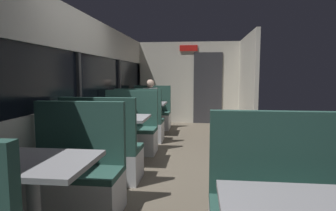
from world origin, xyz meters
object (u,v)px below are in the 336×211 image
(bench_near_window_facing_entry, at_px, (75,180))
(dining_table_far_window, at_px, (146,107))
(bench_mid_window_facing_entry, at_px, (130,134))
(bench_far_window_facing_entry, at_px, (151,116))
(bench_mid_window_facing_end, at_px, (103,156))
(dining_table_near_window, at_px, (32,173))
(bench_far_window_facing_end, at_px, (140,126))
(seated_passenger, at_px, (151,108))
(dining_table_mid_window, at_px, (118,123))

(bench_near_window_facing_entry, bearing_deg, dining_table_far_window, 90.00)
(bench_mid_window_facing_entry, relative_size, bench_far_window_facing_entry, 1.00)
(bench_mid_window_facing_end, bearing_deg, dining_table_near_window, -90.00)
(dining_table_far_window, xyz_separation_m, bench_far_window_facing_end, (0.00, -0.70, -0.31))
(dining_table_near_window, xyz_separation_m, bench_far_window_facing_end, (0.00, 3.81, -0.31))
(bench_near_window_facing_entry, height_order, bench_far_window_facing_end, same)
(bench_far_window_facing_end, bearing_deg, bench_near_window_facing_entry, -90.00)
(bench_far_window_facing_end, relative_size, seated_passenger, 0.87)
(bench_far_window_facing_entry, bearing_deg, bench_near_window_facing_entry, -90.00)
(bench_mid_window_facing_end, bearing_deg, bench_near_window_facing_entry, -90.00)
(dining_table_mid_window, relative_size, seated_passenger, 0.71)
(bench_far_window_facing_entry, bearing_deg, bench_far_window_facing_end, -90.00)
(seated_passenger, bearing_deg, bench_far_window_facing_entry, 90.00)
(bench_far_window_facing_entry, bearing_deg, bench_mid_window_facing_end, -90.00)
(bench_mid_window_facing_end, bearing_deg, dining_table_mid_window, 90.00)
(dining_table_far_window, bearing_deg, bench_near_window_facing_entry, -90.00)
(bench_far_window_facing_end, bearing_deg, dining_table_near_window, -90.00)
(seated_passenger, bearing_deg, dining_table_mid_window, -90.00)
(dining_table_near_window, distance_m, bench_mid_window_facing_end, 1.58)
(bench_far_window_facing_end, xyz_separation_m, bench_far_window_facing_entry, (0.00, 1.40, 0.00))
(dining_table_mid_window, distance_m, dining_table_far_window, 2.25)
(seated_passenger, bearing_deg, dining_table_far_window, -90.00)
(bench_mid_window_facing_entry, distance_m, bench_far_window_facing_entry, 2.25)
(bench_far_window_facing_end, xyz_separation_m, seated_passenger, (0.00, 1.33, 0.21))
(dining_table_near_window, height_order, bench_far_window_facing_end, bench_far_window_facing_end)
(bench_mid_window_facing_end, bearing_deg, bench_mid_window_facing_entry, 90.00)
(bench_mid_window_facing_end, relative_size, bench_far_window_facing_entry, 1.00)
(dining_table_mid_window, bearing_deg, dining_table_near_window, -90.00)
(dining_table_far_window, relative_size, seated_passenger, 0.71)
(bench_near_window_facing_entry, distance_m, dining_table_mid_window, 1.58)
(bench_mid_window_facing_entry, bearing_deg, seated_passenger, 90.00)
(dining_table_near_window, height_order, dining_table_mid_window, same)
(dining_table_mid_window, height_order, bench_far_window_facing_end, bench_far_window_facing_end)
(dining_table_near_window, relative_size, bench_mid_window_facing_entry, 0.82)
(bench_far_window_facing_end, height_order, bench_far_window_facing_entry, same)
(bench_mid_window_facing_entry, bearing_deg, bench_near_window_facing_entry, -90.00)
(dining_table_mid_window, height_order, bench_far_window_facing_entry, bench_far_window_facing_entry)
(bench_mid_window_facing_end, xyz_separation_m, bench_far_window_facing_entry, (0.00, 3.65, 0.00))
(bench_far_window_facing_end, bearing_deg, dining_table_far_window, 90.00)
(seated_passenger, bearing_deg, bench_near_window_facing_entry, -90.00)
(dining_table_mid_window, bearing_deg, dining_table_far_window, 90.00)
(dining_table_mid_window, relative_size, dining_table_far_window, 1.00)
(bench_mid_window_facing_entry, height_order, dining_table_far_window, bench_mid_window_facing_entry)
(dining_table_near_window, xyz_separation_m, dining_table_far_window, (0.00, 4.51, 0.00))
(bench_mid_window_facing_end, height_order, bench_far_window_facing_entry, same)
(bench_near_window_facing_entry, distance_m, bench_mid_window_facing_entry, 2.25)
(dining_table_mid_window, distance_m, seated_passenger, 2.88)
(dining_table_near_window, distance_m, bench_mid_window_facing_entry, 2.97)
(bench_mid_window_facing_end, relative_size, seated_passenger, 0.87)
(dining_table_near_window, height_order, bench_mid_window_facing_entry, bench_mid_window_facing_entry)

